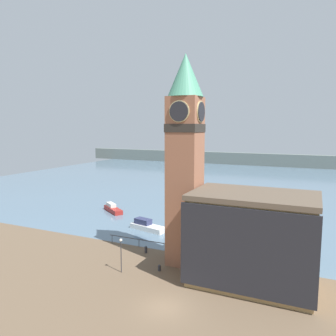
{
  "coord_description": "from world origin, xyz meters",
  "views": [
    {
      "loc": [
        11.36,
        -24.37,
        15.68
      ],
      "look_at": [
        -2.96,
        7.21,
        11.32
      ],
      "focal_mm": 35.0,
      "sensor_mm": 36.0,
      "label": 1
    }
  ],
  "objects_px": {
    "clock_tower": "(185,155)",
    "mooring_bollard_far": "(159,267)",
    "boat_far": "(113,209)",
    "mooring_bollard_near": "(146,249)",
    "pier_building": "(252,239)",
    "lamp_post": "(121,249)",
    "boat_near": "(147,226)"
  },
  "relations": [
    {
      "from": "mooring_bollard_far",
      "to": "lamp_post",
      "type": "distance_m",
      "value": 4.73
    },
    {
      "from": "boat_far",
      "to": "pier_building",
      "type": "bearing_deg",
      "value": 3.11
    },
    {
      "from": "pier_building",
      "to": "boat_near",
      "type": "relative_size",
      "value": 1.96
    },
    {
      "from": "lamp_post",
      "to": "mooring_bollard_far",
      "type": "bearing_deg",
      "value": 29.71
    },
    {
      "from": "boat_near",
      "to": "boat_far",
      "type": "height_order",
      "value": "boat_near"
    },
    {
      "from": "clock_tower",
      "to": "pier_building",
      "type": "xyz_separation_m",
      "value": [
        7.98,
        -1.85,
        -7.88
      ]
    },
    {
      "from": "pier_building",
      "to": "mooring_bollard_near",
      "type": "height_order",
      "value": "pier_building"
    },
    {
      "from": "clock_tower",
      "to": "mooring_bollard_far",
      "type": "distance_m",
      "value": 12.67
    },
    {
      "from": "pier_building",
      "to": "boat_near",
      "type": "xyz_separation_m",
      "value": [
        -17.73,
        10.92,
        -4.05
      ]
    },
    {
      "from": "lamp_post",
      "to": "boat_far",
      "type": "bearing_deg",
      "value": 125.95
    },
    {
      "from": "boat_near",
      "to": "mooring_bollard_near",
      "type": "distance_m",
      "value": 9.35
    },
    {
      "from": "pier_building",
      "to": "mooring_bollard_far",
      "type": "relative_size",
      "value": 17.55
    },
    {
      "from": "mooring_bollard_near",
      "to": "mooring_bollard_far",
      "type": "distance_m",
      "value": 5.47
    },
    {
      "from": "boat_near",
      "to": "boat_far",
      "type": "relative_size",
      "value": 1.1
    },
    {
      "from": "boat_near",
      "to": "mooring_bollard_far",
      "type": "relative_size",
      "value": 8.93
    },
    {
      "from": "boat_far",
      "to": "mooring_bollard_far",
      "type": "xyz_separation_m",
      "value": [
        18.97,
        -19.16,
        -0.18
      ]
    },
    {
      "from": "pier_building",
      "to": "boat_far",
      "type": "height_order",
      "value": "pier_building"
    },
    {
      "from": "boat_far",
      "to": "mooring_bollard_near",
      "type": "height_order",
      "value": "boat_far"
    },
    {
      "from": "mooring_bollard_far",
      "to": "lamp_post",
      "type": "height_order",
      "value": "lamp_post"
    },
    {
      "from": "boat_near",
      "to": "boat_far",
      "type": "distance_m",
      "value": 12.9
    },
    {
      "from": "clock_tower",
      "to": "boat_far",
      "type": "height_order",
      "value": "clock_tower"
    },
    {
      "from": "pier_building",
      "to": "clock_tower",
      "type": "bearing_deg",
      "value": 166.97
    },
    {
      "from": "pier_building",
      "to": "mooring_bollard_far",
      "type": "xyz_separation_m",
      "value": [
        -9.67,
        -1.34,
        -4.26
      ]
    },
    {
      "from": "clock_tower",
      "to": "lamp_post",
      "type": "bearing_deg",
      "value": -135.21
    },
    {
      "from": "boat_far",
      "to": "mooring_bollard_near",
      "type": "xyz_separation_m",
      "value": [
        15.18,
        -15.21,
        -0.08
      ]
    },
    {
      "from": "clock_tower",
      "to": "lamp_post",
      "type": "distance_m",
      "value": 12.35
    },
    {
      "from": "pier_building",
      "to": "lamp_post",
      "type": "height_order",
      "value": "pier_building"
    },
    {
      "from": "boat_far",
      "to": "lamp_post",
      "type": "relative_size",
      "value": 1.5
    },
    {
      "from": "boat_near",
      "to": "mooring_bollard_near",
      "type": "bearing_deg",
      "value": -49.72
    },
    {
      "from": "clock_tower",
      "to": "mooring_bollard_far",
      "type": "bearing_deg",
      "value": -117.85
    },
    {
      "from": "lamp_post",
      "to": "pier_building",
      "type": "bearing_deg",
      "value": 14.36
    },
    {
      "from": "clock_tower",
      "to": "lamp_post",
      "type": "xyz_separation_m",
      "value": [
        -5.28,
        -5.24,
        -9.86
      ]
    }
  ]
}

